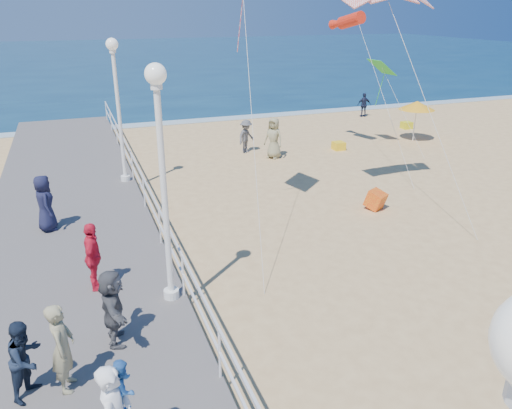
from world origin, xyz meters
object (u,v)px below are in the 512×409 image
object	(u,v)px
spectator_3	(93,257)
box_kite	(375,201)
beach_walker_b	(364,105)
beach_chair_left	(339,146)
toddler_held	(123,388)
spectator_5	(113,307)
lamp_post_mid	(162,164)
spectator_7	(26,359)
spectator_6	(63,347)
beach_walker_c	(274,138)
spectator_4	(45,203)
lamp_post_far	(117,97)
beach_walker_a	(246,136)
beach_umbrella	(417,105)
beach_chair_right	(407,125)

from	to	relation	value
spectator_3	box_kite	size ratio (longest dim) A/B	2.84
beach_walker_b	beach_chair_left	world-z (taller)	beach_walker_b
toddler_held	spectator_5	xyz separation A→B (m)	(0.08, 2.96, -0.51)
lamp_post_mid	spectator_7	size ratio (longest dim) A/B	3.62
spectator_5	spectator_6	bearing A→B (deg)	140.27
toddler_held	spectator_6	world-z (taller)	toddler_held
toddler_held	beach_walker_c	bearing A→B (deg)	-5.54
spectator_6	spectator_7	size ratio (longest dim) A/B	1.16
spectator_4	spectator_3	bearing A→B (deg)	-172.99
beach_walker_c	lamp_post_far	bearing A→B (deg)	-109.47
spectator_4	spectator_6	distance (m)	7.40
spectator_4	beach_chair_left	size ratio (longest dim) A/B	3.15
lamp_post_mid	beach_walker_a	size ratio (longest dim) A/B	3.27
lamp_post_mid	spectator_7	distance (m)	4.46
beach_walker_a	beach_chair_left	size ratio (longest dim) A/B	2.96
spectator_5	beach_walker_c	size ratio (longest dim) A/B	0.84
beach_chair_left	box_kite	bearing A→B (deg)	-109.83
box_kite	beach_umbrella	distance (m)	10.78
toddler_held	beach_chair_left	world-z (taller)	toddler_held
lamp_post_mid	lamp_post_far	world-z (taller)	same
spectator_7	beach_chair_right	distance (m)	25.74
lamp_post_far	spectator_5	distance (m)	10.64
toddler_held	beach_walker_b	xyz separation A→B (m)	(17.78, 22.27, -0.95)
lamp_post_mid	spectator_5	size ratio (longest dim) A/B	3.28
spectator_4	beach_chair_left	bearing A→B (deg)	-73.60
spectator_4	spectator_5	distance (m)	6.50
spectator_6	beach_chair_right	world-z (taller)	spectator_6
lamp_post_far	beach_chair_right	world-z (taller)	lamp_post_far
lamp_post_mid	beach_umbrella	size ratio (longest dim) A/B	2.49
spectator_5	beach_walker_b	bearing A→B (deg)	-40.07
spectator_4	spectator_7	distance (m)	7.33
beach_walker_a	beach_chair_right	bearing A→B (deg)	-25.06
beach_chair_right	spectator_4	bearing A→B (deg)	-155.18
spectator_6	box_kite	distance (m)	12.12
spectator_6	beach_walker_b	distance (m)	27.60
beach_walker_b	spectator_4	bearing A→B (deg)	44.46
lamp_post_far	spectator_6	bearing A→B (deg)	-101.56
lamp_post_far	spectator_5	world-z (taller)	lamp_post_far
toddler_held	spectator_7	xyz separation A→B (m)	(-1.46, 1.98, -0.59)
box_kite	beach_chair_right	distance (m)	13.56
toddler_held	spectator_6	size ratio (longest dim) A/B	0.55
spectator_6	spectator_7	bearing A→B (deg)	93.14
beach_walker_a	box_kite	distance (m)	8.88
beach_walker_b	beach_umbrella	size ratio (longest dim) A/B	0.72
spectator_5	box_kite	bearing A→B (deg)	-59.05
spectator_5	box_kite	distance (m)	10.79
beach_walker_a	beach_chair_left	distance (m)	4.73
spectator_4	box_kite	world-z (taller)	spectator_4
spectator_7	beach_walker_a	distance (m)	17.39
lamp_post_far	box_kite	bearing A→B (deg)	-32.44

